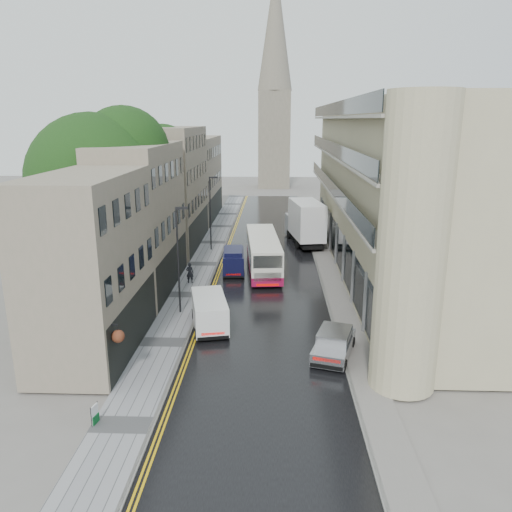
# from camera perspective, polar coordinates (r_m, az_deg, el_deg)

# --- Properties ---
(ground) EXTENTS (200.00, 200.00, 0.00)m
(ground) POSITION_cam_1_polar(r_m,az_deg,el_deg) (20.56, -0.09, -23.38)
(ground) COLOR slate
(ground) RESTS_ON ground
(road) EXTENTS (9.00, 85.00, 0.02)m
(road) POSITION_cam_1_polar(r_m,az_deg,el_deg) (45.39, 1.24, -1.09)
(road) COLOR black
(road) RESTS_ON ground
(left_sidewalk) EXTENTS (2.70, 85.00, 0.12)m
(left_sidewalk) POSITION_cam_1_polar(r_m,az_deg,el_deg) (45.83, -6.09, -0.95)
(left_sidewalk) COLOR gray
(left_sidewalk) RESTS_ON ground
(right_sidewalk) EXTENTS (1.80, 85.00, 0.12)m
(right_sidewalk) POSITION_cam_1_polar(r_m,az_deg,el_deg) (45.62, 8.04, -1.09)
(right_sidewalk) COLOR slate
(right_sidewalk) RESTS_ON ground
(old_shop_row) EXTENTS (4.50, 56.00, 12.00)m
(old_shop_row) POSITION_cam_1_polar(r_m,az_deg,el_deg) (47.61, -10.19, 6.83)
(old_shop_row) COLOR gray
(old_shop_row) RESTS_ON ground
(modern_block) EXTENTS (8.00, 40.00, 14.00)m
(modern_block) POSITION_cam_1_polar(r_m,az_deg,el_deg) (43.52, 15.06, 7.09)
(modern_block) COLOR #BAB08B
(modern_block) RESTS_ON ground
(church_spire) EXTENTS (6.40, 6.40, 40.00)m
(church_spire) POSITION_cam_1_polar(r_m,az_deg,el_deg) (98.28, 2.16, 19.52)
(church_spire) COLOR gray
(church_spire) RESTS_ON ground
(tree_near) EXTENTS (10.56, 10.56, 13.89)m
(tree_near) POSITION_cam_1_polar(r_m,az_deg,el_deg) (38.80, -17.78, 5.85)
(tree_near) COLOR black
(tree_near) RESTS_ON ground
(tree_far) EXTENTS (9.24, 9.24, 12.46)m
(tree_far) POSITION_cam_1_polar(r_m,az_deg,el_deg) (51.11, -12.54, 7.54)
(tree_far) COLOR black
(tree_far) RESTS_ON ground
(cream_bus) EXTENTS (3.45, 11.20, 3.01)m
(cream_bus) POSITION_cam_1_polar(r_m,az_deg,el_deg) (40.67, -0.52, -0.83)
(cream_bus) COLOR white
(cream_bus) RESTS_ON road
(white_lorry) EXTENTS (4.07, 9.20, 4.66)m
(white_lorry) POSITION_cam_1_polar(r_m,az_deg,el_deg) (50.73, 4.75, 3.35)
(white_lorry) COLOR white
(white_lorry) RESTS_ON road
(silver_hatchback) EXTENTS (2.96, 4.53, 1.57)m
(silver_hatchback) POSITION_cam_1_polar(r_m,az_deg,el_deg) (27.44, 6.57, -10.83)
(silver_hatchback) COLOR #A6A6AB
(silver_hatchback) RESTS_ON road
(white_van) EXTENTS (2.93, 4.96, 2.10)m
(white_van) POSITION_cam_1_polar(r_m,az_deg,el_deg) (30.35, -6.81, -7.63)
(white_van) COLOR white
(white_van) RESTS_ON road
(navy_van) EXTENTS (2.06, 4.49, 2.23)m
(navy_van) POSITION_cam_1_polar(r_m,az_deg,el_deg) (41.67, -3.70, -1.02)
(navy_van) COLOR black
(navy_van) RESTS_ON road
(pedestrian) EXTENTS (0.63, 0.43, 1.67)m
(pedestrian) POSITION_cam_1_polar(r_m,az_deg,el_deg) (40.40, -7.57, -1.92)
(pedestrian) COLOR black
(pedestrian) RESTS_ON left_sidewalk
(lamp_post_near) EXTENTS (0.83, 0.28, 7.23)m
(lamp_post_near) POSITION_cam_1_polar(r_m,az_deg,el_deg) (33.62, -8.88, -0.59)
(lamp_post_near) COLOR black
(lamp_post_near) RESTS_ON left_sidewalk
(lamp_post_far) EXTENTS (0.84, 0.37, 7.30)m
(lamp_post_far) POSITION_cam_1_polar(r_m,az_deg,el_deg) (49.97, -5.24, 4.81)
(lamp_post_far) COLOR black
(lamp_post_far) RESTS_ON left_sidewalk
(estate_sign) EXTENTS (0.19, 0.53, 0.88)m
(estate_sign) POSITION_cam_1_polar(r_m,az_deg,el_deg) (23.65, -17.95, -16.84)
(estate_sign) COLOR white
(estate_sign) RESTS_ON left_sidewalk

